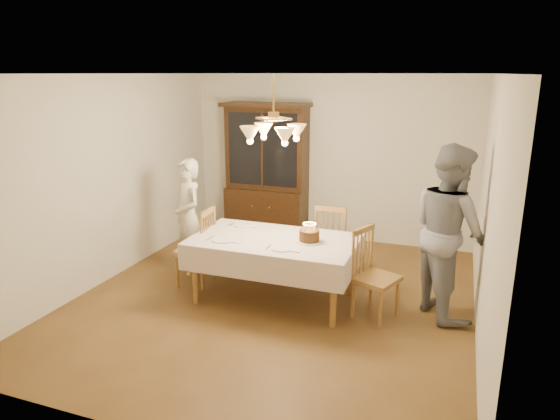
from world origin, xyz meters
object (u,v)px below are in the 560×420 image
at_px(china_hutch, 267,173).
at_px(elderly_woman, 189,217).
at_px(birthday_cake, 309,236).
at_px(chair_far_side, 333,245).
at_px(dining_table, 274,245).

bearing_deg(china_hutch, elderly_woman, -102.29).
xyz_separation_m(elderly_woman, birthday_cake, (1.79, -0.40, 0.06)).
bearing_deg(china_hutch, chair_far_side, -42.90).
distance_m(dining_table, china_hutch, 2.48).
height_order(china_hutch, chair_far_side, china_hutch).
bearing_deg(dining_table, china_hutch, 113.44).
xyz_separation_m(dining_table, birthday_cake, (0.41, 0.03, 0.14)).
bearing_deg(dining_table, birthday_cake, 4.34).
height_order(dining_table, elderly_woman, elderly_woman).
bearing_deg(elderly_woman, birthday_cake, 27.05).
xyz_separation_m(dining_table, elderly_woman, (-1.37, 0.43, 0.09)).
bearing_deg(china_hutch, dining_table, -66.56).
height_order(elderly_woman, birthday_cake, elderly_woman).
bearing_deg(chair_far_side, elderly_woman, -165.82).
bearing_deg(elderly_woman, china_hutch, 117.46).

